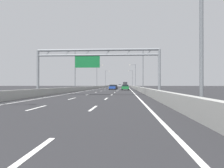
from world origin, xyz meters
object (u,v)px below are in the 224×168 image
object	(u,v)px
streetlamp_right_far	(135,75)
box_truck	(125,84)
streetlamp_left_distant	(106,78)
green_car	(125,87)
sign_gantry	(96,60)
black_car	(114,87)
streetlamp_right_near	(197,8)
streetlamp_left_mid	(76,67)
blue_car	(113,87)
white_car	(120,86)
streetlamp_right_mid	(142,67)
streetlamp_left_far	(97,75)
streetlamp_right_distant	(132,78)

from	to	relation	value
streetlamp_right_far	box_truck	size ratio (longest dim) A/B	1.09
streetlamp_left_distant	green_car	xyz separation A→B (m)	(11.18, -65.60, -4.64)
sign_gantry	box_truck	bearing A→B (deg)	87.79
sign_gantry	black_car	world-z (taller)	sign_gantry
streetlamp_right_near	streetlamp_left_distant	bearing A→B (deg)	97.64
streetlamp_left_mid	black_car	world-z (taller)	streetlamp_left_mid
blue_car	white_car	xyz separation A→B (m)	(0.01, 78.96, 0.01)
streetlamp_left_distant	sign_gantry	bearing A→B (deg)	-85.54
streetlamp_right_mid	streetlamp_right_far	size ratio (longest dim) A/B	1.00
streetlamp_left_far	black_car	size ratio (longest dim) A/B	2.13
green_car	sign_gantry	bearing A→B (deg)	-97.96
black_car	green_car	size ratio (longest dim) A/B	1.00
streetlamp_right_distant	green_car	bearing A→B (deg)	-93.27
streetlamp_right_distant	box_truck	world-z (taller)	streetlamp_right_distant
blue_car	streetlamp_right_near	bearing A→B (deg)	-81.64
streetlamp_left_far	black_car	xyz separation A→B (m)	(7.63, -15.55, -4.68)
streetlamp_right_near	blue_car	world-z (taller)	streetlamp_right_near
streetlamp_left_mid	green_car	size ratio (longest dim) A/B	2.13
streetlamp_left_mid	streetlamp_right_distant	bearing A→B (deg)	78.62
streetlamp_left_mid	streetlamp_left_far	xyz separation A→B (m)	(0.00, 37.08, 0.00)
streetlamp_right_near	white_car	size ratio (longest dim) A/B	2.24
blue_car	sign_gantry	bearing A→B (deg)	-90.39
streetlamp_left_mid	blue_car	xyz separation A→B (m)	(7.51, 13.42, -4.66)
sign_gantry	streetlamp_left_mid	xyz separation A→B (m)	(-7.29, 19.28, 0.53)
sign_gantry	streetlamp_left_far	distance (m)	56.84
streetlamp_left_far	streetlamp_right_distant	size ratio (longest dim) A/B	1.00
streetlamp_left_mid	streetlamp_left_distant	world-z (taller)	same
streetlamp_left_mid	streetlamp_right_mid	world-z (taller)	same
streetlamp_right_distant	box_truck	xyz separation A→B (m)	(-3.91, 3.51, -3.80)
streetlamp_right_near	white_car	distance (m)	129.76
sign_gantry	white_car	size ratio (longest dim) A/B	4.01
sign_gantry	box_truck	size ratio (longest dim) A/B	1.95
green_car	black_car	bearing A→B (deg)	105.29
streetlamp_left_far	black_car	bearing A→B (deg)	-63.85
streetlamp_left_mid	streetlamp_left_far	distance (m)	37.08
sign_gantry	streetlamp_left_far	xyz separation A→B (m)	(-7.29, 56.36, 0.53)
streetlamp_left_distant	box_truck	bearing A→B (deg)	17.64
streetlamp_right_mid	streetlamp_left_far	distance (m)	39.98
streetlamp_left_far	streetlamp_right_far	bearing A→B (deg)	0.00
green_car	box_truck	bearing A→B (deg)	90.13
sign_gantry	green_car	xyz separation A→B (m)	(3.89, 27.85, -4.11)
black_car	blue_car	distance (m)	8.12
streetlamp_left_mid	black_car	xyz separation A→B (m)	(7.63, 21.54, -4.68)
streetlamp_left_far	streetlamp_left_distant	xyz separation A→B (m)	(0.00, 37.08, 0.00)
streetlamp_right_distant	sign_gantry	bearing A→B (deg)	-94.68
sign_gantry	streetlamp_right_far	size ratio (longest dim) A/B	1.79
box_truck	green_car	bearing A→B (deg)	-89.87
streetlamp_left_mid	blue_car	bearing A→B (deg)	60.76
streetlamp_left_mid	streetlamp_left_far	bearing A→B (deg)	90.00
streetlamp_right_far	streetlamp_right_distant	bearing A→B (deg)	90.00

